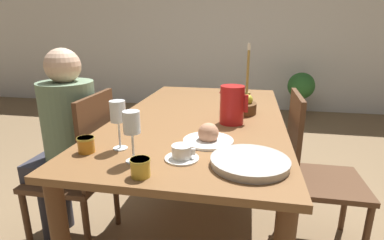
{
  "coord_description": "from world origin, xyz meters",
  "views": [
    {
      "loc": [
        0.27,
        -1.68,
        1.26
      ],
      "look_at": [
        0.0,
        -0.26,
        0.82
      ],
      "focal_mm": 28.0,
      "sensor_mm": 36.0,
      "label": 1
    }
  ],
  "objects_px": {
    "red_pitcher": "(232,105)",
    "serving_tray": "(250,162)",
    "chair_person_side": "(82,169)",
    "bread_plate": "(208,136)",
    "fruit_bowl": "(239,105)",
    "potted_plant": "(301,89)",
    "person_seated": "(66,133)",
    "candlestick_tall": "(248,74)",
    "wine_glass_water": "(118,114)",
    "chair_opposite": "(312,171)",
    "teacup_near_person": "(182,153)",
    "wine_glass_juice": "(132,125)",
    "jam_jar_red": "(140,167)",
    "jam_jar_amber": "(86,144)"
  },
  "relations": [
    {
      "from": "person_seated",
      "to": "bread_plate",
      "type": "xyz_separation_m",
      "value": [
        0.85,
        -0.2,
        0.11
      ]
    },
    {
      "from": "jam_jar_red",
      "to": "chair_person_side",
      "type": "bearing_deg",
      "value": 136.5
    },
    {
      "from": "chair_person_side",
      "to": "jam_jar_red",
      "type": "relative_size",
      "value": 13.18
    },
    {
      "from": "red_pitcher",
      "to": "potted_plant",
      "type": "bearing_deg",
      "value": 74.22
    },
    {
      "from": "wine_glass_juice",
      "to": "red_pitcher",
      "type": "bearing_deg",
      "value": 59.27
    },
    {
      "from": "serving_tray",
      "to": "jam_jar_amber",
      "type": "bearing_deg",
      "value": 179.6
    },
    {
      "from": "wine_glass_juice",
      "to": "jam_jar_red",
      "type": "xyz_separation_m",
      "value": [
        0.07,
        -0.11,
        -0.11
      ]
    },
    {
      "from": "wine_glass_juice",
      "to": "jam_jar_red",
      "type": "distance_m",
      "value": 0.17
    },
    {
      "from": "wine_glass_juice",
      "to": "fruit_bowl",
      "type": "bearing_deg",
      "value": 64.83
    },
    {
      "from": "jam_jar_amber",
      "to": "fruit_bowl",
      "type": "xyz_separation_m",
      "value": [
        0.59,
        0.73,
        0.01
      ]
    },
    {
      "from": "teacup_near_person",
      "to": "fruit_bowl",
      "type": "height_order",
      "value": "fruit_bowl"
    },
    {
      "from": "jam_jar_amber",
      "to": "candlestick_tall",
      "type": "xyz_separation_m",
      "value": [
        0.63,
        1.31,
        0.12
      ]
    },
    {
      "from": "teacup_near_person",
      "to": "jam_jar_red",
      "type": "distance_m",
      "value": 0.2
    },
    {
      "from": "chair_person_side",
      "to": "candlestick_tall",
      "type": "distance_m",
      "value": 1.37
    },
    {
      "from": "red_pitcher",
      "to": "wine_glass_juice",
      "type": "height_order",
      "value": "red_pitcher"
    },
    {
      "from": "jam_jar_red",
      "to": "red_pitcher",
      "type": "bearing_deg",
      "value": 68.39
    },
    {
      "from": "fruit_bowl",
      "to": "potted_plant",
      "type": "bearing_deg",
      "value": 73.63
    },
    {
      "from": "candlestick_tall",
      "to": "potted_plant",
      "type": "bearing_deg",
      "value": 70.44
    },
    {
      "from": "person_seated",
      "to": "fruit_bowl",
      "type": "height_order",
      "value": "person_seated"
    },
    {
      "from": "person_seated",
      "to": "fruit_bowl",
      "type": "relative_size",
      "value": 5.62
    },
    {
      "from": "chair_person_side",
      "to": "bread_plate",
      "type": "height_order",
      "value": "chair_person_side"
    },
    {
      "from": "wine_glass_juice",
      "to": "bread_plate",
      "type": "relative_size",
      "value": 0.88
    },
    {
      "from": "serving_tray",
      "to": "jam_jar_amber",
      "type": "xyz_separation_m",
      "value": [
        -0.66,
        0.0,
        0.02
      ]
    },
    {
      "from": "fruit_bowl",
      "to": "chair_person_side",
      "type": "bearing_deg",
      "value": -158.55
    },
    {
      "from": "potted_plant",
      "to": "fruit_bowl",
      "type": "bearing_deg",
      "value": -106.37
    },
    {
      "from": "wine_glass_water",
      "to": "bread_plate",
      "type": "distance_m",
      "value": 0.41
    },
    {
      "from": "person_seated",
      "to": "jam_jar_red",
      "type": "bearing_deg",
      "value": -130.74
    },
    {
      "from": "person_seated",
      "to": "wine_glass_juice",
      "type": "distance_m",
      "value": 0.79
    },
    {
      "from": "wine_glass_juice",
      "to": "serving_tray",
      "type": "distance_m",
      "value": 0.46
    },
    {
      "from": "wine_glass_water",
      "to": "wine_glass_juice",
      "type": "xyz_separation_m",
      "value": [
        0.1,
        -0.11,
        -0.01
      ]
    },
    {
      "from": "candlestick_tall",
      "to": "wine_glass_water",
      "type": "bearing_deg",
      "value": -112.24
    },
    {
      "from": "chair_opposite",
      "to": "teacup_near_person",
      "type": "xyz_separation_m",
      "value": [
        -0.63,
        -0.6,
        0.31
      ]
    },
    {
      "from": "red_pitcher",
      "to": "serving_tray",
      "type": "xyz_separation_m",
      "value": [
        0.1,
        -0.52,
        -0.09
      ]
    },
    {
      "from": "chair_opposite",
      "to": "wine_glass_juice",
      "type": "relative_size",
      "value": 4.62
    },
    {
      "from": "red_pitcher",
      "to": "potted_plant",
      "type": "relative_size",
      "value": 0.3
    },
    {
      "from": "chair_person_side",
      "to": "person_seated",
      "type": "xyz_separation_m",
      "value": [
        -0.09,
        0.03,
        0.2
      ]
    },
    {
      "from": "chair_person_side",
      "to": "person_seated",
      "type": "bearing_deg",
      "value": 73.18
    },
    {
      "from": "jam_jar_amber",
      "to": "candlestick_tall",
      "type": "height_order",
      "value": "candlestick_tall"
    },
    {
      "from": "candlestick_tall",
      "to": "chair_opposite",
      "type": "bearing_deg",
      "value": -60.5
    },
    {
      "from": "wine_glass_juice",
      "to": "teacup_near_person",
      "type": "distance_m",
      "value": 0.22
    },
    {
      "from": "bread_plate",
      "to": "fruit_bowl",
      "type": "distance_m",
      "value": 0.53
    },
    {
      "from": "jam_jar_red",
      "to": "wine_glass_juice",
      "type": "bearing_deg",
      "value": 121.92
    },
    {
      "from": "serving_tray",
      "to": "jam_jar_red",
      "type": "xyz_separation_m",
      "value": [
        -0.37,
        -0.16,
        0.02
      ]
    },
    {
      "from": "jam_jar_red",
      "to": "candlestick_tall",
      "type": "bearing_deg",
      "value": 77.07
    },
    {
      "from": "wine_glass_water",
      "to": "jam_jar_red",
      "type": "distance_m",
      "value": 0.31
    },
    {
      "from": "fruit_bowl",
      "to": "serving_tray",
      "type": "bearing_deg",
      "value": -84.6
    },
    {
      "from": "wine_glass_juice",
      "to": "potted_plant",
      "type": "xyz_separation_m",
      "value": [
        1.16,
        3.49,
        -0.48
      ]
    },
    {
      "from": "teacup_near_person",
      "to": "candlestick_tall",
      "type": "height_order",
      "value": "candlestick_tall"
    },
    {
      "from": "wine_glass_water",
      "to": "serving_tray",
      "type": "xyz_separation_m",
      "value": [
        0.54,
        -0.07,
        -0.14
      ]
    },
    {
      "from": "wine_glass_juice",
      "to": "candlestick_tall",
      "type": "bearing_deg",
      "value": 73.37
    }
  ]
}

